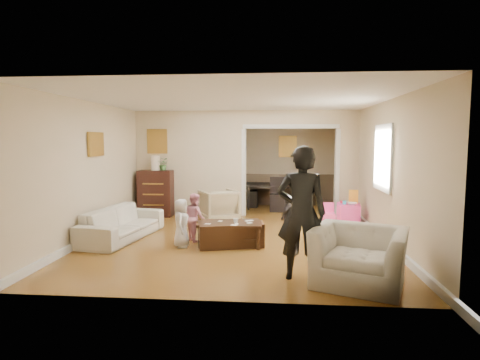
# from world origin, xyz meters

# --- Properties ---
(floor) EXTENTS (7.00, 7.00, 0.00)m
(floor) POSITION_xyz_m (0.00, 0.00, 0.00)
(floor) COLOR #A9732B
(floor) RESTS_ON ground
(partition_left) EXTENTS (2.75, 0.18, 2.60)m
(partition_left) POSITION_xyz_m (-1.38, 1.80, 1.30)
(partition_left) COLOR beige
(partition_left) RESTS_ON ground
(partition_right) EXTENTS (0.55, 0.18, 2.60)m
(partition_right) POSITION_xyz_m (2.48, 1.80, 1.30)
(partition_right) COLOR beige
(partition_right) RESTS_ON ground
(partition_header) EXTENTS (2.22, 0.18, 0.35)m
(partition_header) POSITION_xyz_m (1.10, 1.80, 2.42)
(partition_header) COLOR beige
(partition_header) RESTS_ON partition_right
(window_pane) EXTENTS (0.03, 0.95, 1.10)m
(window_pane) POSITION_xyz_m (2.73, -0.40, 1.55)
(window_pane) COLOR white
(window_pane) RESTS_ON ground
(framed_art_partition) EXTENTS (0.45, 0.03, 0.55)m
(framed_art_partition) POSITION_xyz_m (-2.20, 1.70, 1.85)
(framed_art_partition) COLOR brown
(framed_art_partition) RESTS_ON partition_left
(framed_art_sofa_wall) EXTENTS (0.03, 0.55, 0.40)m
(framed_art_sofa_wall) POSITION_xyz_m (-2.71, -0.60, 1.80)
(framed_art_sofa_wall) COLOR brown
(framed_art_alcove) EXTENTS (0.45, 0.03, 0.55)m
(framed_art_alcove) POSITION_xyz_m (1.10, 3.44, 1.70)
(framed_art_alcove) COLOR brown
(sofa) EXTENTS (1.10, 2.12, 0.59)m
(sofa) POSITION_xyz_m (-2.18, -0.73, 0.30)
(sofa) COLOR beige
(sofa) RESTS_ON ground
(armchair_back) EXTENTS (1.07, 1.08, 0.73)m
(armchair_back) POSITION_xyz_m (-0.57, 1.07, 0.37)
(armchair_back) COLOR tan
(armchair_back) RESTS_ON ground
(armchair_front) EXTENTS (1.42, 1.34, 0.74)m
(armchair_front) POSITION_xyz_m (1.81, -2.80, 0.37)
(armchair_front) COLOR beige
(armchair_front) RESTS_ON ground
(dresser) EXTENTS (0.83, 0.47, 1.14)m
(dresser) POSITION_xyz_m (-2.21, 1.53, 0.57)
(dresser) COLOR #32160F
(dresser) RESTS_ON ground
(table_lamp) EXTENTS (0.22, 0.22, 0.36)m
(table_lamp) POSITION_xyz_m (-2.21, 1.53, 1.32)
(table_lamp) COLOR #FEEACF
(table_lamp) RESTS_ON dresser
(potted_plant) EXTENTS (0.28, 0.24, 0.31)m
(potted_plant) POSITION_xyz_m (-2.01, 1.53, 1.29)
(potted_plant) COLOR #3C662D
(potted_plant) RESTS_ON dresser
(coffee_table) EXTENTS (1.23, 0.83, 0.42)m
(coffee_table) POSITION_xyz_m (-0.06, -1.08, 0.21)
(coffee_table) COLOR #392112
(coffee_table) RESTS_ON ground
(coffee_cup) EXTENTS (0.11, 0.11, 0.08)m
(coffee_cup) POSITION_xyz_m (0.04, -1.13, 0.46)
(coffee_cup) COLOR silver
(coffee_cup) RESTS_ON coffee_table
(play_table) EXTENTS (0.57, 0.57, 0.48)m
(play_table) POSITION_xyz_m (2.35, 0.82, 0.24)
(play_table) COLOR #DD3A8F
(play_table) RESTS_ON ground
(cereal_box) EXTENTS (0.21, 0.10, 0.30)m
(cereal_box) POSITION_xyz_m (2.47, 0.92, 0.63)
(cereal_box) COLOR yellow
(cereal_box) RESTS_ON play_table
(cyan_cup) EXTENTS (0.08, 0.08, 0.08)m
(cyan_cup) POSITION_xyz_m (2.25, 0.77, 0.52)
(cyan_cup) COLOR teal
(cyan_cup) RESTS_ON play_table
(toy_block) EXTENTS (0.09, 0.07, 0.05)m
(toy_block) POSITION_xyz_m (2.23, 0.94, 0.50)
(toy_block) COLOR #BA1731
(toy_block) RESTS_ON play_table
(play_bowl) EXTENTS (0.24, 0.24, 0.05)m
(play_bowl) POSITION_xyz_m (2.40, 0.70, 0.50)
(play_bowl) COLOR silver
(play_bowl) RESTS_ON play_table
(dining_table) EXTENTS (2.03, 1.34, 0.66)m
(dining_table) POSITION_xyz_m (0.80, 3.07, 0.33)
(dining_table) COLOR black
(dining_table) RESTS_ON ground
(adult_person) EXTENTS (0.69, 0.48, 1.81)m
(adult_person) POSITION_xyz_m (1.07, -2.67, 0.90)
(adult_person) COLOR black
(adult_person) RESTS_ON ground
(child_kneel_a) EXTENTS (0.31, 0.44, 0.85)m
(child_kneel_a) POSITION_xyz_m (-0.91, -1.23, 0.43)
(child_kneel_a) COLOR silver
(child_kneel_a) RESTS_ON ground
(child_kneel_b) EXTENTS (0.53, 0.55, 0.90)m
(child_kneel_b) POSITION_xyz_m (-0.76, -0.78, 0.45)
(child_kneel_b) COLOR pink
(child_kneel_b) RESTS_ON ground
(child_toddler) EXTENTS (0.42, 0.48, 0.78)m
(child_toddler) POSITION_xyz_m (0.99, -0.33, 0.39)
(child_toddler) COLOR black
(child_toddler) RESTS_ON ground
(craft_papers) EXTENTS (0.85, 0.52, 0.00)m
(craft_papers) POSITION_xyz_m (0.02, -1.11, 0.42)
(craft_papers) COLOR white
(craft_papers) RESTS_ON coffee_table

